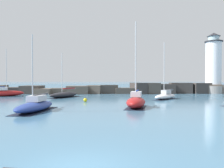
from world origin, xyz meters
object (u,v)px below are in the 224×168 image
sailboat_moored_0 (165,96)px  mooring_buoy_orange_near (85,100)px  lighthouse (213,67)px  sailboat_moored_3 (136,101)px  sailboat_moored_6 (64,95)px  sailboat_moored_4 (3,93)px  sailboat_moored_1 (35,105)px

sailboat_moored_0 → mooring_buoy_orange_near: (-13.43, -4.09, -0.30)m
lighthouse → sailboat_moored_3: (-23.09, -26.54, -5.72)m
lighthouse → sailboat_moored_0: bearing=-136.7°
sailboat_moored_6 → mooring_buoy_orange_near: 9.48m
sailboat_moored_3 → mooring_buoy_orange_near: sailboat_moored_3 is taller
sailboat_moored_4 → sailboat_moored_6: size_ratio=1.14×
sailboat_moored_4 → mooring_buoy_orange_near: bearing=-33.0°
sailboat_moored_3 → sailboat_moored_4: bearing=142.5°
sailboat_moored_1 → sailboat_moored_4: bearing=121.6°
lighthouse → sailboat_moored_6: lighthouse is taller
sailboat_moored_1 → sailboat_moored_3: size_ratio=0.79×
sailboat_moored_0 → sailboat_moored_3: sailboat_moored_3 is taller
sailboat_moored_4 → sailboat_moored_6: sailboat_moored_4 is taller
lighthouse → sailboat_moored_4: 48.05m
lighthouse → sailboat_moored_0: size_ratio=1.52×
lighthouse → sailboat_moored_3: size_ratio=1.45×
sailboat_moored_1 → lighthouse: bearing=40.1°
sailboat_moored_6 → mooring_buoy_orange_near: (4.67, -8.25, -0.24)m
sailboat_moored_3 → mooring_buoy_orange_near: 9.73m
mooring_buoy_orange_near → lighthouse: bearing=33.2°
sailboat_moored_3 → sailboat_moored_6: size_ratio=1.22×
sailboat_moored_1 → sailboat_moored_6: size_ratio=0.96×
lighthouse → sailboat_moored_1: 45.20m
sailboat_moored_1 → sailboat_moored_3: (11.21, 2.30, 0.15)m
sailboat_moored_1 → sailboat_moored_4: size_ratio=0.84×
sailboat_moored_1 → sailboat_moored_6: bearing=90.3°
sailboat_moored_3 → sailboat_moored_4: (-23.90, 18.32, -0.05)m
sailboat_moored_1 → sailboat_moored_3: bearing=11.6°
sailboat_moored_1 → sailboat_moored_6: sailboat_moored_6 is taller
mooring_buoy_orange_near → sailboat_moored_3: bearing=-47.0°
lighthouse → sailboat_moored_4: lighthouse is taller
sailboat_moored_3 → sailboat_moored_6: sailboat_moored_3 is taller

